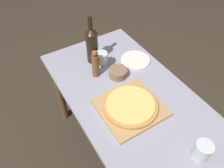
{
  "coord_description": "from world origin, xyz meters",
  "views": [
    {
      "loc": [
        -0.56,
        -0.71,
        1.8
      ],
      "look_at": [
        -0.08,
        0.08,
        0.81
      ],
      "focal_mm": 35.0,
      "sensor_mm": 36.0,
      "label": 1
    }
  ],
  "objects_px": {
    "wine_bottle": "(92,45)",
    "wine_glass": "(102,58)",
    "pepper_mill": "(95,64)",
    "small_bowl": "(118,73)",
    "pizza": "(130,105)"
  },
  "relations": [
    {
      "from": "wine_bottle",
      "to": "wine_glass",
      "type": "relative_size",
      "value": 2.74
    },
    {
      "from": "pepper_mill",
      "to": "small_bowl",
      "type": "xyz_separation_m",
      "value": [
        0.12,
        -0.08,
        -0.07
      ]
    },
    {
      "from": "wine_glass",
      "to": "wine_bottle",
      "type": "bearing_deg",
      "value": 99.16
    },
    {
      "from": "pepper_mill",
      "to": "small_bowl",
      "type": "distance_m",
      "value": 0.17
    },
    {
      "from": "wine_glass",
      "to": "small_bowl",
      "type": "xyz_separation_m",
      "value": [
        0.05,
        -0.13,
        -0.06
      ]
    },
    {
      "from": "pizza",
      "to": "wine_glass",
      "type": "height_order",
      "value": "wine_glass"
    },
    {
      "from": "pepper_mill",
      "to": "wine_glass",
      "type": "bearing_deg",
      "value": 32.75
    },
    {
      "from": "wine_bottle",
      "to": "pizza",
      "type": "bearing_deg",
      "value": -92.06
    },
    {
      "from": "wine_bottle",
      "to": "wine_glass",
      "type": "height_order",
      "value": "wine_bottle"
    },
    {
      "from": "wine_bottle",
      "to": "pepper_mill",
      "type": "height_order",
      "value": "wine_bottle"
    },
    {
      "from": "pizza",
      "to": "pepper_mill",
      "type": "xyz_separation_m",
      "value": [
        -0.04,
        0.35,
        0.07
      ]
    },
    {
      "from": "wine_bottle",
      "to": "small_bowl",
      "type": "height_order",
      "value": "wine_bottle"
    },
    {
      "from": "pepper_mill",
      "to": "wine_bottle",
      "type": "bearing_deg",
      "value": 69.42
    },
    {
      "from": "small_bowl",
      "to": "wine_glass",
      "type": "bearing_deg",
      "value": 111.75
    },
    {
      "from": "small_bowl",
      "to": "wine_bottle",
      "type": "bearing_deg",
      "value": 106.38
    }
  ]
}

